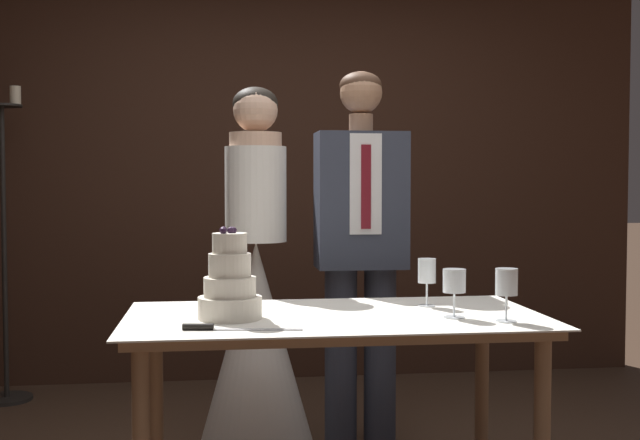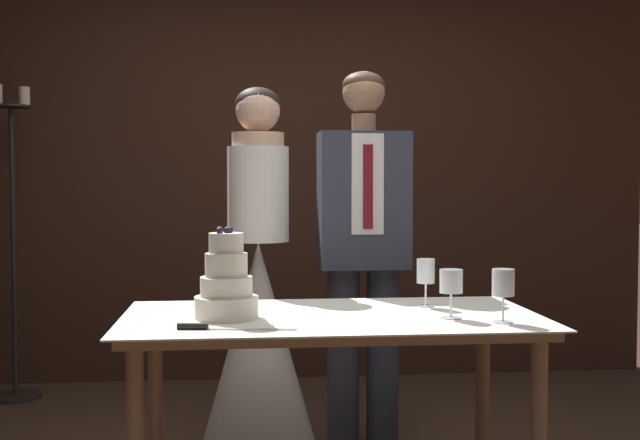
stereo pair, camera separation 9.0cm
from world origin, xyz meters
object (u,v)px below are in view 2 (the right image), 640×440
wine_glass_near (451,283)px  groom (363,240)px  cake_table (331,338)px  wine_glass_middle (503,285)px  wine_glass_far (426,273)px  bride (259,318)px  candle_stand (13,257)px  cake_knife (213,327)px  tiered_cake (226,286)px

wine_glass_near → groom: (-0.17, 0.94, 0.09)m
cake_table → groom: (0.24, 0.82, 0.29)m
wine_glass_middle → wine_glass_far: wine_glass_far is taller
wine_glass_near → wine_glass_far: wine_glass_far is taller
bride → wine_glass_near: bearing=-55.2°
candle_stand → wine_glass_near: bearing=-44.1°
groom → cake_knife: bearing=-121.5°
tiered_cake → wine_glass_far: tiered_cake is taller
cake_table → wine_glass_far: (0.38, 0.15, 0.22)m
wine_glass_middle → candle_stand: size_ratio=0.10×
tiered_cake → wine_glass_middle: tiered_cake is taller
cake_knife → tiered_cake: bearing=86.8°
bride → groom: groom is taller
wine_glass_middle → groom: groom is taller
wine_glass_far → groom: bearing=101.7°
wine_glass_far → candle_stand: 2.61m
wine_glass_near → cake_knife: bearing=-170.8°
cake_knife → wine_glass_middle: wine_glass_middle is taller
cake_table → bride: (-0.24, 0.82, -0.06)m
cake_table → groom: 0.90m
cake_table → bride: 0.86m
groom → tiered_cake: bearing=-125.8°
bride → groom: bearing=-0.1°
cake_table → wine_glass_middle: size_ratio=8.17×
cake_knife → wine_glass_middle: size_ratio=2.11×
cake_knife → groom: groom is taller
bride → wine_glass_far: bearing=-47.0°
groom → candle_stand: candle_stand is taller
tiered_cake → candle_stand: candle_stand is taller
wine_glass_middle → candle_stand: 2.99m
wine_glass_far → bride: bride is taller
tiered_cake → groom: 1.06m
candle_stand → tiered_cake: bearing=-56.6°
tiered_cake → cake_knife: (-0.04, -0.22, -0.11)m
bride → groom: 0.60m
cake_table → candle_stand: candle_stand is taller
tiered_cake → candle_stand: bearing=123.4°
wine_glass_middle → bride: size_ratio=0.11×
cake_table → tiered_cake: (-0.37, -0.04, 0.20)m
cake_table → wine_glass_far: wine_glass_far is taller
wine_glass_far → bride: size_ratio=0.11×
cake_table → wine_glass_near: size_ratio=8.67×
cake_table → wine_glass_near: (0.41, -0.12, 0.21)m
wine_glass_near → cake_table: bearing=163.8°
wine_glass_middle → groom: (-0.32, 1.04, 0.08)m
wine_glass_middle → bride: (-0.80, 1.04, -0.27)m
cake_table → tiered_cake: tiered_cake is taller
wine_glass_near → bride: size_ratio=0.10×
cake_knife → wine_glass_middle: bearing=9.2°
wine_glass_near → candle_stand: 2.81m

